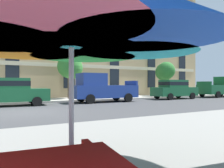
{
  "coord_description": "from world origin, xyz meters",
  "views": [
    {
      "loc": [
        -1.23,
        -11.41,
        1.4
      ],
      "look_at": [
        6.61,
        3.2,
        1.4
      ],
      "focal_mm": 34.73,
      "sensor_mm": 36.0,
      "label": 1
    }
  ],
  "objects_px": {
    "pickup_green": "(221,87)",
    "patio_umbrella": "(71,26)",
    "sedan_green_midblock": "(174,89)",
    "sedan_green": "(11,91)",
    "pickup_blue": "(102,89)",
    "street_tree_middle": "(70,67)",
    "street_tree_right": "(165,71)"
  },
  "relations": [
    {
      "from": "pickup_green",
      "to": "patio_umbrella",
      "type": "xyz_separation_m",
      "value": [
        -20.77,
        -12.7,
        1.05
      ]
    },
    {
      "from": "sedan_green_midblock",
      "to": "pickup_green",
      "type": "xyz_separation_m",
      "value": [
        6.83,
        0.0,
        0.08
      ]
    },
    {
      "from": "sedan_green",
      "to": "pickup_blue",
      "type": "distance_m",
      "value": 6.35
    },
    {
      "from": "sedan_green_midblock",
      "to": "pickup_blue",
      "type": "bearing_deg",
      "value": 180.0
    },
    {
      "from": "street_tree_middle",
      "to": "street_tree_right",
      "type": "xyz_separation_m",
      "value": [
        10.49,
        -0.55,
        -0.07
      ]
    },
    {
      "from": "pickup_blue",
      "to": "street_tree_right",
      "type": "relative_size",
      "value": 1.34
    },
    {
      "from": "pickup_green",
      "to": "patio_umbrella",
      "type": "distance_m",
      "value": 24.37
    },
    {
      "from": "street_tree_middle",
      "to": "pickup_blue",
      "type": "bearing_deg",
      "value": -68.16
    },
    {
      "from": "pickup_green",
      "to": "street_tree_middle",
      "type": "height_order",
      "value": "street_tree_middle"
    },
    {
      "from": "sedan_green",
      "to": "street_tree_right",
      "type": "bearing_deg",
      "value": 10.77
    },
    {
      "from": "sedan_green",
      "to": "street_tree_middle",
      "type": "height_order",
      "value": "street_tree_middle"
    },
    {
      "from": "pickup_blue",
      "to": "patio_umbrella",
      "type": "xyz_separation_m",
      "value": [
        -6.43,
        -12.7,
        1.05
      ]
    },
    {
      "from": "pickup_blue",
      "to": "sedan_green_midblock",
      "type": "height_order",
      "value": "pickup_blue"
    },
    {
      "from": "pickup_blue",
      "to": "street_tree_middle",
      "type": "distance_m",
      "value": 4.19
    },
    {
      "from": "pickup_green",
      "to": "street_tree_right",
      "type": "bearing_deg",
      "value": 150.74
    },
    {
      "from": "pickup_blue",
      "to": "sedan_green_midblock",
      "type": "relative_size",
      "value": 1.16
    },
    {
      "from": "street_tree_middle",
      "to": "pickup_green",
      "type": "bearing_deg",
      "value": -12.5
    },
    {
      "from": "pickup_blue",
      "to": "sedan_green_midblock",
      "type": "xyz_separation_m",
      "value": [
        7.51,
        -0.0,
        -0.08
      ]
    },
    {
      "from": "pickup_blue",
      "to": "pickup_green",
      "type": "relative_size",
      "value": 1.0
    },
    {
      "from": "street_tree_right",
      "to": "pickup_blue",
      "type": "bearing_deg",
      "value": -162.09
    },
    {
      "from": "sedan_green",
      "to": "pickup_green",
      "type": "relative_size",
      "value": 0.86
    },
    {
      "from": "sedan_green_midblock",
      "to": "street_tree_right",
      "type": "height_order",
      "value": "street_tree_right"
    },
    {
      "from": "sedan_green",
      "to": "street_tree_middle",
      "type": "xyz_separation_m",
      "value": [
        4.95,
        3.49,
        1.93
      ]
    },
    {
      "from": "pickup_blue",
      "to": "pickup_green",
      "type": "xyz_separation_m",
      "value": [
        14.33,
        0.0,
        0.0
      ]
    },
    {
      "from": "sedan_green",
      "to": "pickup_blue",
      "type": "relative_size",
      "value": 0.86
    },
    {
      "from": "pickup_blue",
      "to": "sedan_green_midblock",
      "type": "bearing_deg",
      "value": -0.0
    },
    {
      "from": "sedan_green_midblock",
      "to": "pickup_green",
      "type": "bearing_deg",
      "value": 0.0
    },
    {
      "from": "sedan_green",
      "to": "patio_umbrella",
      "type": "relative_size",
      "value": 1.28
    },
    {
      "from": "street_tree_middle",
      "to": "sedan_green_midblock",
      "type": "bearing_deg",
      "value": -21.39
    },
    {
      "from": "sedan_green",
      "to": "pickup_green",
      "type": "xyz_separation_m",
      "value": [
        20.68,
        0.0,
        0.08
      ]
    },
    {
      "from": "street_tree_middle",
      "to": "patio_umbrella",
      "type": "height_order",
      "value": "street_tree_middle"
    },
    {
      "from": "sedan_green_midblock",
      "to": "street_tree_middle",
      "type": "height_order",
      "value": "street_tree_middle"
    }
  ]
}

